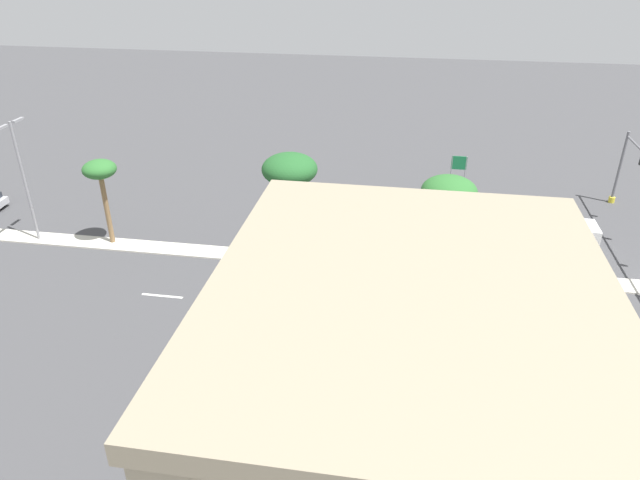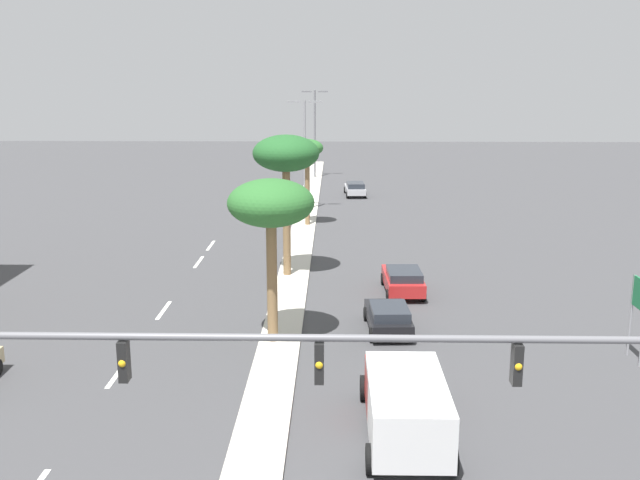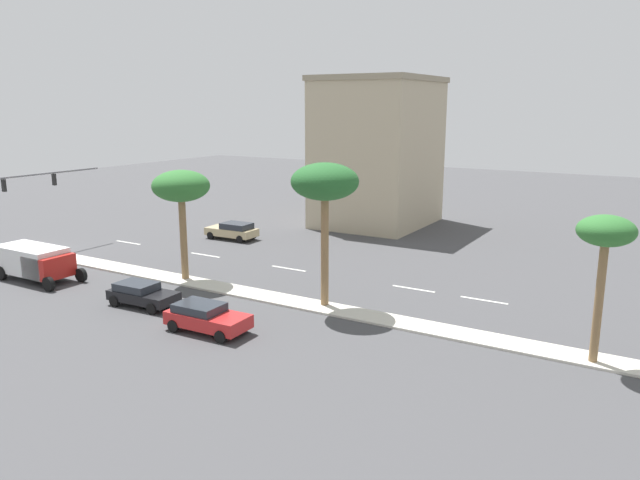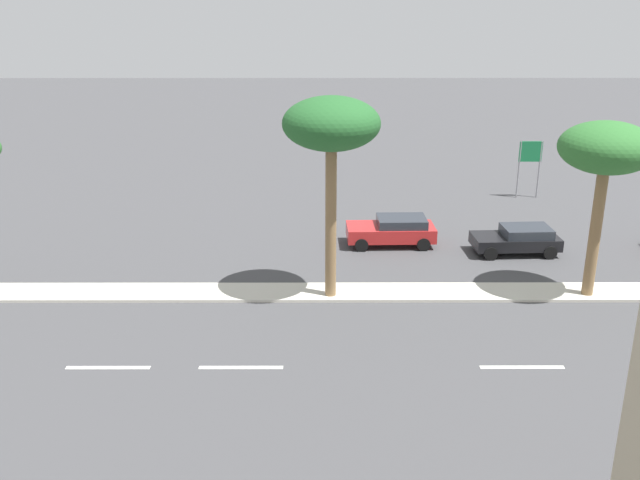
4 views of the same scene
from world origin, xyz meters
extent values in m
plane|color=#424244|center=(0.00, 31.56, 0.00)|extent=(160.00, 160.00, 0.00)
cube|color=silver|center=(-6.09, 20.04, 0.01)|extent=(0.20, 2.80, 0.01)
cube|color=silver|center=(-6.09, 29.39, 0.01)|extent=(0.20, 2.80, 0.01)
cube|color=silver|center=(-6.09, 33.80, 0.01)|extent=(0.20, 2.80, 0.01)
cylinder|color=gray|center=(14.61, 13.49, 1.73)|extent=(0.10, 0.10, 3.46)
cylinder|color=gray|center=(14.61, 14.72, 1.73)|extent=(0.10, 0.10, 3.46)
cube|color=#19723F|center=(14.61, 14.10, 2.85)|extent=(0.08, 1.37, 1.23)
cylinder|color=olive|center=(-0.30, 15.81, 2.84)|extent=(0.45, 0.45, 5.44)
ellipsoid|color=#2D6B2D|center=(-0.30, 15.81, 6.19)|extent=(3.65, 3.65, 2.01)
cylinder|color=olive|center=(-0.36, 26.32, 3.30)|extent=(0.44, 0.44, 6.36)
ellipsoid|color=#235B28|center=(-0.36, 26.32, 7.13)|extent=(3.73, 3.73, 2.05)
cube|color=black|center=(4.82, 17.43, 0.60)|extent=(2.01, 4.11, 0.56)
cube|color=#262B33|center=(4.85, 16.93, 1.09)|extent=(1.74, 2.29, 0.43)
cylinder|color=black|center=(3.89, 18.80, 0.32)|extent=(0.25, 0.65, 0.64)
cylinder|color=black|center=(5.62, 18.88, 0.32)|extent=(0.25, 0.65, 0.64)
cylinder|color=black|center=(4.03, 15.98, 0.32)|extent=(0.25, 0.65, 0.64)
cylinder|color=black|center=(5.75, 16.07, 0.32)|extent=(0.25, 0.65, 0.64)
cube|color=red|center=(6.03, 23.27, 0.66)|extent=(2.01, 4.34, 0.67)
cube|color=#262B33|center=(6.04, 22.73, 1.20)|extent=(1.77, 2.40, 0.42)
cylinder|color=black|center=(5.09, 24.74, 0.32)|extent=(0.24, 0.65, 0.64)
cylinder|color=black|center=(6.89, 24.79, 0.32)|extent=(0.24, 0.65, 0.64)
cylinder|color=black|center=(5.17, 21.74, 0.32)|extent=(0.24, 0.65, 0.64)
cylinder|color=black|center=(6.97, 21.79, 0.32)|extent=(0.24, 0.65, 0.64)
camera|label=1|loc=(-35.89, 18.46, 20.96)|focal=32.62mm
camera|label=2|loc=(2.35, -13.47, 11.41)|focal=40.10mm
camera|label=3|loc=(27.90, 42.85, 11.17)|focal=33.98mm
camera|label=4|loc=(-26.61, 26.81, 11.68)|focal=39.31mm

